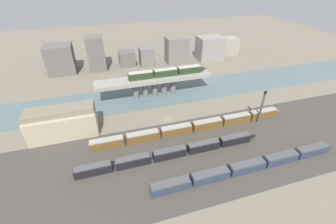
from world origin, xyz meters
TOP-DOWN VIEW (x-y plane):
  - ground_plane at (0.00, 0.00)m, footprint 400.00×400.00m
  - railbed_yard at (0.00, -24.00)m, footprint 280.00×42.00m
  - river_water at (0.00, 23.15)m, footprint 320.00×24.77m
  - bridge at (-0.00, 23.15)m, footprint 59.07×9.19m
  - train_on_bridge at (7.39, 23.15)m, footprint 41.82×3.11m
  - train_yard_near at (18.15, -36.06)m, footprint 70.15×3.10m
  - train_yard_mid at (-4.76, -22.70)m, footprint 68.39×2.67m
  - train_yard_far at (8.45, -11.09)m, footprint 85.14×2.92m
  - warehouse_building at (-42.52, 2.19)m, footprint 25.70×10.91m
  - signal_tower at (37.09, -13.38)m, footprint 1.00×0.90m
  - city_block_far_left at (-48.32, 68.43)m, footprint 16.02×13.44m
  - city_block_left at (-26.80, 67.42)m, footprint 10.35×11.84m
  - city_block_center at (-7.68, 68.97)m, footprint 10.26×9.45m
  - city_block_right at (5.07, 65.31)m, footprint 9.18×9.13m
  - city_block_far_right at (25.98, 64.63)m, footprint 14.55×10.38m
  - city_block_tall at (50.33, 63.79)m, footprint 17.37×12.89m
  - city_block_low at (69.18, 70.41)m, footprint 13.13×10.47m

SIDE VIEW (x-z plane):
  - ground_plane at x=0.00m, z-range 0.00..0.00m
  - river_water at x=0.00m, z-range 0.00..0.01m
  - railbed_yard at x=0.00m, z-range 0.00..0.01m
  - train_yard_near at x=18.15m, z-range -0.04..3.38m
  - train_yard_mid at x=-4.76m, z-range -0.03..3.55m
  - train_yard_far at x=8.45m, z-range -0.03..3.94m
  - city_block_center at x=-7.68m, z-range 0.00..9.85m
  - warehouse_building at x=-42.52m, z-range -0.29..11.70m
  - city_block_low at x=69.18m, z-range 0.00..11.96m
  - city_block_right at x=5.07m, z-range 0.00..11.99m
  - signal_tower at x=37.09m, z-range -0.07..15.03m
  - bridge at x=0.00m, z-range 2.65..12.82m
  - city_block_tall at x=50.33m, z-range 0.00..15.99m
  - city_block_far_right at x=25.98m, z-range 0.00..17.24m
  - city_block_far_left at x=-48.32m, z-range 0.00..17.55m
  - city_block_left at x=-26.80m, z-range 0.00..21.04m
  - train_on_bridge at x=7.39m, z-range 10.12..13.82m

